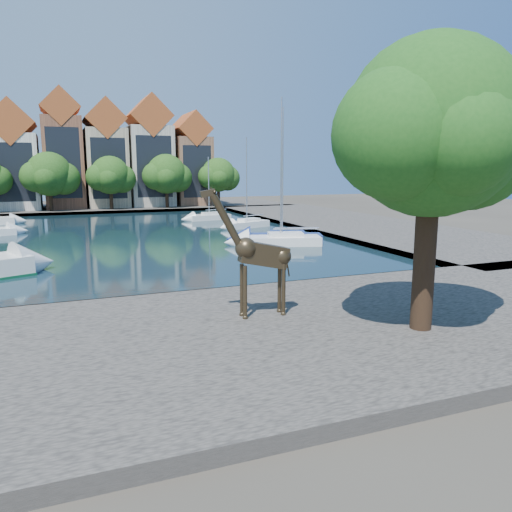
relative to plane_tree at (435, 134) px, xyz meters
The scene contains 20 objects.
ground 14.07m from the plane_tree, 130.22° to the left, with size 160.00×160.00×0.00m, color #38332B.
water_basin 34.72m from the plane_tree, 102.99° to the left, with size 38.00×50.00×0.08m, color black.
near_quay 10.82m from the plane_tree, 165.24° to the left, with size 50.00×14.00×0.50m, color #524E47.
far_quay 65.87m from the plane_tree, 96.68° to the left, with size 60.00×16.00×0.50m, color #524E47.
right_quay 38.04m from the plane_tree, 62.22° to the left, with size 14.00×52.00×0.50m, color #524E47.
plane_tree is the anchor object (origin of this frame).
townhouse_west_inner 67.47m from the plane_tree, 105.57° to the left, with size 6.43×9.18×15.15m.
townhouse_center 66.03m from the plane_tree, 100.13° to the left, with size 5.44×9.18×16.93m.
townhouse_east_inner 65.24m from the plane_tree, 94.94° to the left, with size 5.94×9.18×15.79m.
townhouse_east_mid 65.00m from the plane_tree, 89.22° to the left, with size 6.43×9.18×16.65m.
townhouse_east_end 65.41m from the plane_tree, 83.52° to the left, with size 5.44×9.18×14.43m.
far_tree_mid_west 61.06m from the plane_tree, 102.79° to the left, with size 7.80×6.00×8.00m.
far_tree_mid_east 59.81m from the plane_tree, 95.30° to the left, with size 7.02×5.40×7.52m.
far_tree_east 59.60m from the plane_tree, 87.60° to the left, with size 7.54×5.80×7.84m.
far_tree_far_east 60.47m from the plane_tree, 80.01° to the left, with size 6.76×5.20×7.36m.
giraffe_statue 7.96m from the plane_tree, 144.57° to the left, with size 3.65×0.70×5.21m.
sailboat_right_a 24.32m from the plane_tree, 79.15° to the left, with size 6.95×4.14×11.90m.
sailboat_right_b 26.00m from the plane_tree, 77.89° to the left, with size 7.19×4.63×11.33m.
sailboat_right_c 36.40m from the plane_tree, 80.36° to the left, with size 5.37×3.42×9.43m.
sailboat_right_d 44.87m from the plane_tree, 84.32° to the left, with size 5.36×2.59×7.58m.
Camera 1 is at (-4.96, -23.59, 6.56)m, focal length 35.00 mm.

